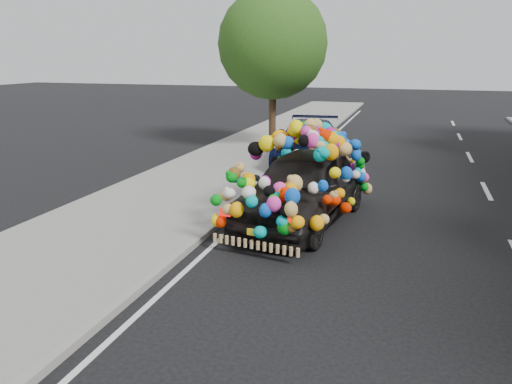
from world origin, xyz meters
TOP-DOWN VIEW (x-y plane):
  - ground at (0.00, 0.00)m, footprint 100.00×100.00m
  - sidewalk at (-4.30, 0.00)m, footprint 4.00×60.00m
  - kerb at (-2.35, 0.00)m, footprint 0.15×60.00m
  - tree_near_sidewalk at (-3.80, 9.50)m, footprint 4.20×4.20m
  - plush_art_car at (-0.67, 0.95)m, footprint 2.94×5.14m
  - navy_sedan at (-1.80, 6.90)m, footprint 2.57×5.23m

SIDE VIEW (x-z plane):
  - ground at x=0.00m, z-range 0.00..0.00m
  - sidewalk at x=-4.30m, z-range 0.00..0.12m
  - kerb at x=-2.35m, z-range 0.00..0.13m
  - navy_sedan at x=-1.80m, z-range 0.00..1.46m
  - plush_art_car at x=-0.67m, z-range 0.03..2.27m
  - tree_near_sidewalk at x=-3.80m, z-range 0.96..7.09m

